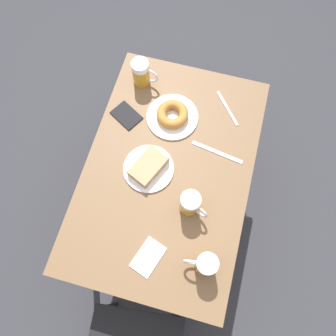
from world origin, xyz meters
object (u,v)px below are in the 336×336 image
Objects in this scene: plate_with_cake at (148,167)px; passport_near_edge at (126,115)px; beer_mug_left at (142,73)px; knife at (217,152)px; beer_mug_center at (191,204)px; fork at (227,108)px; napkin_folded at (148,257)px; beer_mug_right at (205,264)px; plate_with_donut at (172,115)px.

passport_near_edge is at bearing -52.39° from plate_with_cake.
passport_near_edge is (0.17, -0.22, -0.02)m from plate_with_cake.
beer_mug_left is 0.49m from knife.
beer_mug_center is 0.84× the size of passport_near_edge.
fork is 1.00× the size of passport_near_edge.
napkin_folded is at bearing 106.01° from plate_with_cake.
plate_with_cake is 0.45m from beer_mug_right.
beer_mug_center reaches higher than passport_near_edge.
plate_with_cake is 0.24m from beer_mug_center.
fork is (-0.16, -0.71, -0.00)m from napkin_folded.
beer_mug_left is 0.86m from beer_mug_right.
beer_mug_right is at bearing 115.36° from plate_with_donut.
plate_with_donut is 0.61m from napkin_folded.
plate_with_cake is 0.44m from beer_mug_left.
beer_mug_left reaches higher than fork.
plate_with_cake is 1.65× the size of beer_mug_right.
beer_mug_right reaches higher than fork.
plate_with_donut is 0.25m from fork.
beer_mug_left is at bearing -71.78° from napkin_folded.
napkin_folded is at bearing 6.77° from beer_mug_right.
plate_with_donut is 0.42m from beer_mug_center.
plate_with_donut is (-0.03, -0.26, 0.00)m from plate_with_cake.
beer_mug_right is 0.56× the size of knife.
napkin_folded reaches higher than knife.
passport_near_edge is at bearing 12.71° from plate_with_donut.
beer_mug_center is 0.49m from fork.
beer_mug_left is at bearing -95.23° from passport_near_edge.
plate_with_donut is at bearing -97.27° from plate_with_cake.
knife is at bearing -108.25° from napkin_folded.
passport_near_edge reaches higher than napkin_folded.
beer_mug_right is 0.22m from napkin_folded.
knife is (-0.06, -0.26, -0.06)m from beer_mug_center.
napkin_folded is at bearing 77.28° from fork.
beer_mug_left is at bearing -55.98° from beer_mug_center.
beer_mug_right is at bearing -173.23° from napkin_folded.
beer_mug_right reaches higher than plate_with_cake.
beer_mug_left reaches higher than napkin_folded.
plate_with_donut is at bearing 141.14° from beer_mug_left.
beer_mug_center reaches higher than napkin_folded.
plate_with_cake is at bearing 29.69° from knife.
napkin_folded is 1.01× the size of passport_near_edge.
knife is at bearing -102.00° from beer_mug_center.
beer_mug_center is 0.26m from napkin_folded.
napkin_folded is at bearing 65.01° from beer_mug_center.
knife is (-0.23, 0.11, -0.02)m from plate_with_donut.
beer_mug_right reaches higher than passport_near_edge.
knife is at bearing 171.07° from passport_near_edge.
plate_with_cake is 0.27m from passport_near_edge.
plate_with_donut reaches higher than passport_near_edge.
beer_mug_center is 0.28m from knife.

